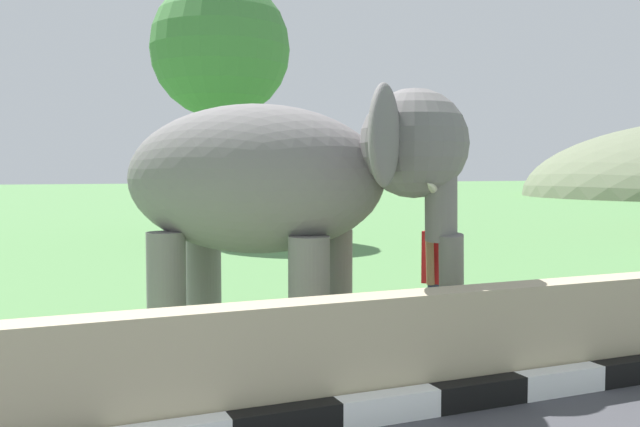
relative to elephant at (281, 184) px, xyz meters
The scene contains 4 objects.
barrier_parapet 2.67m from the elephant, 109.11° to the right, with size 28.00×0.36×1.00m, color tan.
elephant is the anchor object (origin of this frame).
person_handler 2.03m from the elephant, 24.15° to the right, with size 0.56×0.49×1.66m.
tree_distant 13.84m from the elephant, 78.02° to the left, with size 4.13×4.13×7.74m.
Camera 1 is at (0.08, -1.39, 2.07)m, focal length 39.33 mm.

